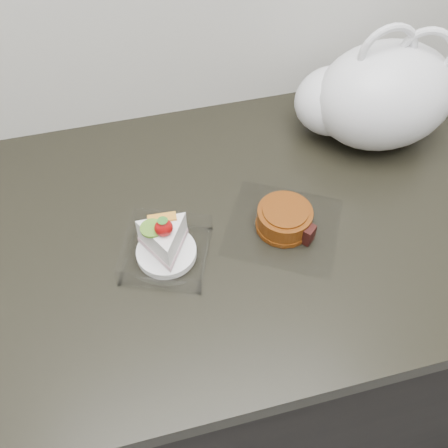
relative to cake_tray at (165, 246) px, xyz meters
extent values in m
cube|color=black|center=(0.08, 0.05, -0.50)|extent=(2.00, 0.60, 0.86)
cube|color=black|center=(0.08, 0.05, -0.05)|extent=(2.04, 0.64, 0.04)
cube|color=white|center=(0.00, 0.00, -0.03)|extent=(0.17, 0.17, 0.00)
cylinder|color=white|center=(0.00, 0.00, -0.02)|extent=(0.10, 0.10, 0.01)
ellipsoid|color=red|center=(0.00, -0.01, 0.06)|extent=(0.03, 0.02, 0.03)
cone|color=#2D7223|center=(0.00, -0.01, 0.07)|extent=(0.02, 0.02, 0.01)
cylinder|color=#5F952B|center=(-0.02, 0.00, 0.05)|extent=(0.04, 0.04, 0.00)
cube|color=orange|center=(0.00, 0.02, 0.05)|extent=(0.04, 0.02, 0.00)
cube|color=white|center=(0.20, 0.01, -0.03)|extent=(0.24, 0.24, 0.00)
cylinder|color=brown|center=(0.20, 0.01, -0.01)|extent=(0.12, 0.12, 0.04)
cylinder|color=brown|center=(0.20, 0.01, -0.02)|extent=(0.12, 0.12, 0.01)
cylinder|color=brown|center=(0.20, 0.01, 0.01)|extent=(0.10, 0.10, 0.00)
cube|color=black|center=(0.23, -0.02, -0.01)|extent=(0.03, 0.03, 0.03)
ellipsoid|color=white|center=(0.45, 0.18, 0.07)|extent=(0.30, 0.25, 0.20)
ellipsoid|color=white|center=(0.37, 0.22, 0.05)|extent=(0.18, 0.16, 0.13)
torus|color=white|center=(0.43, 0.19, 0.16)|extent=(0.11, 0.02, 0.11)
torus|color=white|center=(0.50, 0.17, 0.16)|extent=(0.10, 0.05, 0.10)
camera|label=1|loc=(-0.03, -0.47, 0.64)|focal=40.00mm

